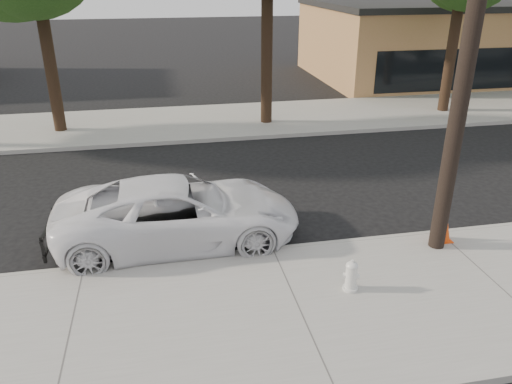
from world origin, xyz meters
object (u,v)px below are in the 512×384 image
police_cruiser (179,212)px  traffic_cone (445,227)px  utility_pole (472,33)px  fire_hydrant (351,276)px

police_cruiser → traffic_cone: bearing=-103.7°
utility_pole → police_cruiser: 6.99m
police_cruiser → fire_hydrant: police_cruiser is taller
police_cruiser → fire_hydrant: 4.15m
traffic_cone → police_cruiser: bearing=167.0°
fire_hydrant → traffic_cone: traffic_cone is taller
utility_pole → fire_hydrant: 5.07m
police_cruiser → fire_hydrant: bearing=-132.5°
fire_hydrant → traffic_cone: size_ratio=0.86×
utility_pole → traffic_cone: utility_pole is taller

